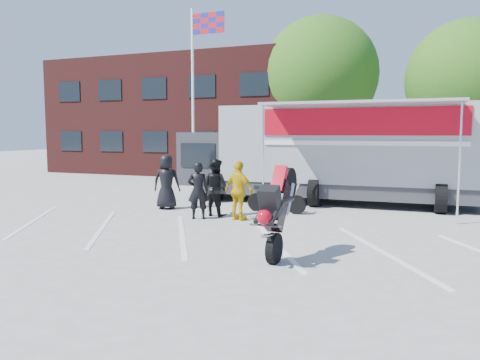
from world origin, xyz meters
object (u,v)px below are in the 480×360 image
Objects in this scene: spectator_leather_b at (198,191)px; spectator_leather_c at (215,187)px; spectator_hivis at (239,191)px; tree_mid at (467,79)px; tree_left at (320,75)px; transporter_truck at (334,203)px; flagpole at (198,76)px; spectator_leather_a at (167,182)px; stunt_bike_rider at (285,255)px; parked_motorcycle at (276,212)px.

spectator_leather_b is 0.96× the size of spectator_leather_c.
spectator_hivis reaches higher than spectator_leather_b.
tree_left is at bearing 171.87° from tree_mid.
tree_mid is at bearing 56.75° from transporter_truck.
spectator_leather_c is 1.04m from spectator_hivis.
tree_mid is at bearing -142.51° from spectator_leather_b.
flagpole is 8.86m from spectator_leather_b.
spectator_leather_a is at bearing -54.28° from spectator_leather_b.
spectator_hivis is at bearing -55.32° from flagpole.
flagpole reaches higher than spectator_leather_b.
tree_mid is 3.80× the size of stunt_bike_rider.
tree_mid is at bearing -108.66° from spectator_leather_c.
tree_mid reaches higher than transporter_truck.
spectator_leather_c is at bearing -127.75° from transporter_truck.
spectator_leather_c is at bearing -129.92° from spectator_leather_b.
tree_mid is 14.85m from spectator_leather_b.
spectator_leather_b is 0.97× the size of spectator_hivis.
spectator_leather_a is at bearing -73.52° from flagpole.
spectator_leather_b is at bearing -123.00° from tree_mid.
spectator_leather_a is at bearing 0.99° from spectator_hivis.
spectator_leather_b is (3.47, -6.97, -4.22)m from flagpole.
spectator_leather_c is (-7.52, -11.30, -4.08)m from tree_mid.
tree_left is 7.10m from tree_mid.
transporter_truck is at bearing -22.46° from parked_motorcycle.
flagpole is at bearing -35.73° from spectator_hivis.
transporter_truck is 6.29× the size of spectator_leather_c.
flagpole is at bearing -90.62° from spectator_leather_a.
parked_motorcycle is at bearing 173.24° from spectator_leather_a.
parked_motorcycle is 1.10× the size of spectator_leather_a.
spectator_leather_b is at bearing -125.70° from transporter_truck.
parked_motorcycle is 1.15× the size of spectator_hivis.
stunt_bike_rider is 4.07m from spectator_hivis.
tree_left is (4.24, 6.00, 0.51)m from flagpole.
parked_motorcycle is at bearing -43.97° from flagpole.
spectator_hivis is (1.19, 0.23, 0.02)m from spectator_leather_b.
spectator_leather_b is at bearing 140.27° from parked_motorcycle.
stunt_bike_rider is at bearing -88.43° from transporter_truck.
spectator_leather_c is (0.25, 0.67, 0.03)m from spectator_leather_b.
tree_left is 5.00× the size of spectator_leather_c.
spectator_leather_a is (-3.58, -0.65, 0.90)m from parked_motorcycle.
tree_mid is at bearing 23.97° from flagpole.
transporter_truck reaches higher than parked_motorcycle.
flagpole is at bearing -44.46° from spectator_leather_c.
transporter_truck is at bearing -122.04° from tree_mid.
stunt_bike_rider is 1.18× the size of spectator_hivis.
transporter_truck reaches higher than stunt_bike_rider.
flagpole is at bearing 158.79° from transporter_truck.
transporter_truck is 3.00m from parked_motorcycle.
tree_left is 12.45m from parked_motorcycle.
tree_left reaches higher than flagpole.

